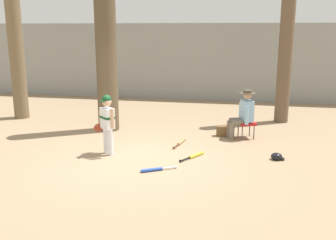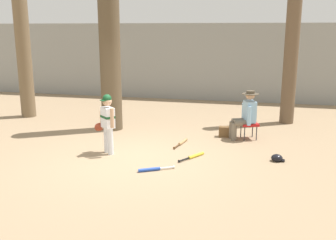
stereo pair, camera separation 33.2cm
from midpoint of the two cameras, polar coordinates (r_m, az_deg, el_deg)
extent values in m
plane|color=#937A5B|center=(8.14, -5.88, -5.77)|extent=(60.00, 60.00, 0.00)
cube|color=gray|center=(14.83, 2.06, 8.58)|extent=(18.00, 0.36, 2.85)
cylinder|color=brown|center=(10.25, -10.12, 12.19)|extent=(0.55, 0.55, 4.97)
cone|color=brown|center=(10.58, -9.57, -1.38)|extent=(0.92, 0.92, 0.33)
cylinder|color=brown|center=(11.43, 16.32, 12.49)|extent=(0.39, 0.39, 5.18)
cone|color=brown|center=(11.74, 15.50, -0.23)|extent=(0.66, 0.66, 0.24)
cylinder|color=white|center=(8.39, -9.63, -3.24)|extent=(0.12, 0.12, 0.58)
cylinder|color=white|center=(8.54, -10.20, -2.96)|extent=(0.12, 0.12, 0.58)
cube|color=white|center=(8.34, -10.06, 0.26)|extent=(0.36, 0.35, 0.44)
cube|color=#144723|center=(8.33, -10.06, 0.41)|extent=(0.37, 0.36, 0.05)
sphere|color=tan|center=(8.27, -10.15, 2.63)|extent=(0.20, 0.20, 0.20)
sphere|color=#144723|center=(8.25, -10.17, 3.04)|extent=(0.19, 0.19, 0.19)
cube|color=#144723|center=(8.22, -10.72, 2.79)|extent=(0.17, 0.17, 0.02)
cylinder|color=tan|center=(8.11, -9.40, 0.22)|extent=(0.11, 0.11, 0.42)
cylinder|color=tan|center=(8.52, -10.93, -0.04)|extent=(0.11, 0.11, 0.40)
ellipsoid|color=#933823|center=(8.55, -11.31, -1.12)|extent=(0.24, 0.24, 0.18)
cube|color=red|center=(9.70, 10.52, -0.45)|extent=(0.51, 0.51, 0.06)
cylinder|color=#333338|center=(9.57, 9.92, -1.80)|extent=(0.02, 0.02, 0.38)
cylinder|color=#333338|center=(9.84, 9.37, -1.35)|extent=(0.02, 0.02, 0.38)
cylinder|color=#333338|center=(9.66, 11.60, -1.72)|extent=(0.02, 0.02, 0.38)
cylinder|color=#333338|center=(9.94, 11.01, -1.28)|extent=(0.02, 0.02, 0.38)
cylinder|color=#6B6051|center=(9.53, 8.40, -1.65)|extent=(0.13, 0.13, 0.43)
cylinder|color=#6B6051|center=(9.71, 8.06, -1.35)|extent=(0.13, 0.13, 0.43)
cylinder|color=#6B6051|center=(9.54, 9.60, -0.35)|extent=(0.43, 0.28, 0.15)
cylinder|color=#6B6051|center=(9.72, 9.23, -0.07)|extent=(0.43, 0.28, 0.15)
cube|color=#8CB7D8|center=(9.64, 10.60, 1.34)|extent=(0.35, 0.42, 0.52)
cylinder|color=#8CB7D8|center=(9.42, 10.56, 0.69)|extent=(0.11, 0.11, 0.46)
cylinder|color=#8CB7D8|center=(9.83, 9.72, 1.25)|extent=(0.11, 0.11, 0.46)
sphere|color=tan|center=(9.56, 10.70, 3.68)|extent=(0.22, 0.22, 0.22)
cylinder|color=#4C4233|center=(9.56, 10.71, 3.88)|extent=(0.40, 0.40, 0.02)
cylinder|color=#4C4233|center=(9.55, 10.72, 4.07)|extent=(0.20, 0.20, 0.09)
cube|color=brown|center=(9.84, 7.18, -1.65)|extent=(0.35, 0.20, 0.26)
cylinder|color=brown|center=(12.42, -22.57, 13.54)|extent=(0.43, 0.43, 5.82)
cone|color=brown|center=(12.70, -21.40, 0.34)|extent=(0.68, 0.68, 0.26)
cylinder|color=#2347AD|center=(7.44, -3.73, -7.35)|extent=(0.40, 0.27, 0.07)
cylinder|color=silver|center=(7.53, -1.11, -7.05)|extent=(0.26, 0.17, 0.03)
cylinder|color=silver|center=(7.57, -0.08, -6.93)|extent=(0.04, 0.06, 0.06)
cylinder|color=yellow|center=(8.27, 3.07, -5.18)|extent=(0.30, 0.41, 0.07)
cylinder|color=black|center=(8.00, 1.33, -5.81)|extent=(0.19, 0.27, 0.03)
cylinder|color=black|center=(7.89, 0.60, -6.07)|extent=(0.06, 0.04, 0.06)
cylinder|color=tan|center=(9.22, 0.98, -3.19)|extent=(0.15, 0.47, 0.07)
cylinder|color=brown|center=(8.87, 0.12, -3.87)|extent=(0.09, 0.31, 0.03)
cylinder|color=brown|center=(8.73, -0.25, -4.15)|extent=(0.06, 0.02, 0.06)
ellipsoid|color=black|center=(8.31, 14.62, -5.25)|extent=(0.23, 0.21, 0.16)
cube|color=black|center=(8.33, 15.37, -5.52)|extent=(0.10, 0.12, 0.02)
camera|label=1|loc=(0.17, -91.15, -0.27)|focal=41.33mm
camera|label=2|loc=(0.17, 88.85, 0.27)|focal=41.33mm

